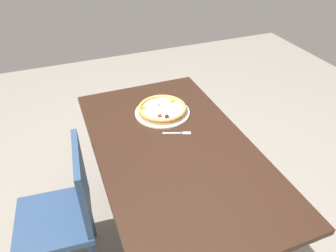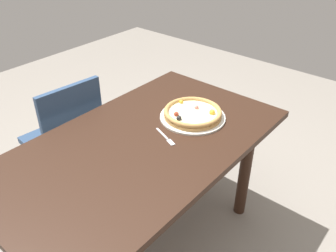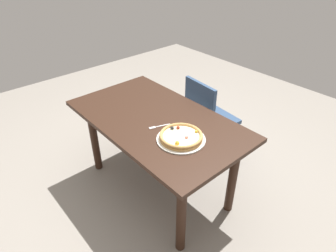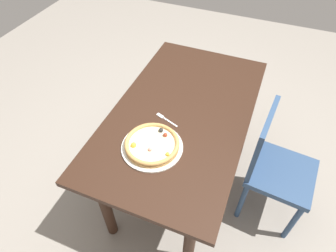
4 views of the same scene
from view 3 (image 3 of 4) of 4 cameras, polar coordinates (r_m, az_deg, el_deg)
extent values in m
plane|color=gray|center=(2.74, -1.95, -11.69)|extent=(6.00, 6.00, 0.00)
cube|color=#331E14|center=(2.29, -2.29, 1.23)|extent=(1.46, 0.84, 0.03)
cylinder|color=#331E14|center=(2.36, 12.63, -9.84)|extent=(0.07, 0.07, 0.71)
cylinder|color=#331E14|center=(3.03, -5.17, 1.61)|extent=(0.07, 0.07, 0.71)
cylinder|color=#331E14|center=(2.06, 2.63, -17.12)|extent=(0.07, 0.07, 0.71)
cylinder|color=#331E14|center=(2.80, -14.33, -2.39)|extent=(0.07, 0.07, 0.71)
cylinder|color=navy|center=(3.19, 8.50, 0.04)|extent=(0.04, 0.04, 0.42)
cylinder|color=navy|center=(3.00, 12.92, -2.84)|extent=(0.04, 0.04, 0.42)
cylinder|color=navy|center=(2.99, 3.75, -2.05)|extent=(0.04, 0.04, 0.42)
cylinder|color=navy|center=(2.80, 8.16, -5.30)|extent=(0.04, 0.04, 0.42)
cube|color=navy|center=(2.86, 8.71, 1.27)|extent=(0.44, 0.44, 0.04)
cube|color=navy|center=(2.63, 6.20, 4.27)|extent=(0.38, 0.07, 0.42)
cylinder|color=silver|center=(2.04, 2.58, -2.60)|extent=(0.35, 0.35, 0.01)
cylinder|color=tan|center=(2.03, 2.58, -2.28)|extent=(0.30, 0.30, 0.02)
cylinder|color=beige|center=(2.02, 2.59, -2.01)|extent=(0.27, 0.27, 0.01)
torus|color=tan|center=(2.02, 2.60, -1.84)|extent=(0.31, 0.31, 0.02)
sphere|color=gold|center=(1.93, 1.84, -3.37)|extent=(0.03, 0.03, 0.03)
sphere|color=#E58C7F|center=(1.99, 3.69, -2.23)|extent=(0.02, 0.02, 0.02)
sphere|color=gold|center=(2.06, 5.59, -1.10)|extent=(0.02, 0.02, 0.02)
sphere|color=maroon|center=(2.09, 2.01, -0.33)|extent=(0.02, 0.02, 0.02)
sphere|color=#262626|center=(2.08, 0.82, -0.41)|extent=(0.03, 0.03, 0.03)
cube|color=silver|center=(2.18, -0.97, 0.11)|extent=(0.05, 0.11, 0.00)
cube|color=silver|center=(2.16, -3.08, -0.33)|extent=(0.04, 0.05, 0.00)
camera|label=1|loc=(3.24, -10.64, 31.26)|focal=33.69mm
camera|label=2|loc=(2.50, -39.03, 21.52)|focal=37.74mm
camera|label=4|loc=(1.64, 45.32, 26.96)|focal=30.72mm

